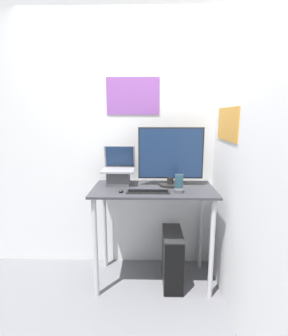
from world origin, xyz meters
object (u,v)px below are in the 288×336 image
at_px(computer_tower, 172,258).
at_px(mouse, 121,191).
at_px(laptop, 119,174).
at_px(keyboard, 148,192).
at_px(cell_phone, 179,188).
at_px(monitor, 171,158).

bearing_deg(computer_tower, mouse, -167.40).
bearing_deg(laptop, computer_tower, -17.51).
bearing_deg(mouse, keyboard, -1.35).
xyz_separation_m(mouse, cell_phone, (0.48, 0.01, 0.02)).
bearing_deg(monitor, mouse, -152.04).
bearing_deg(cell_phone, monitor, 104.68).
bearing_deg(monitor, cell_phone, -75.32).
height_order(cell_phone, computer_tower, cell_phone).
bearing_deg(computer_tower, cell_phone, -68.63).
bearing_deg(monitor, keyboard, -130.90).
bearing_deg(laptop, mouse, -79.40).
bearing_deg(cell_phone, computer_tower, 111.37).
relative_size(keyboard, mouse, 5.66).
height_order(laptop, cell_phone, laptop).
bearing_deg(computer_tower, laptop, 162.49).
height_order(keyboard, mouse, mouse).
xyz_separation_m(laptop, computer_tower, (0.50, -0.16, -0.75)).
bearing_deg(keyboard, mouse, 178.65).
relative_size(keyboard, computer_tower, 0.72).
relative_size(laptop, cell_phone, 2.25).
bearing_deg(keyboard, cell_phone, 4.27).
relative_size(mouse, computer_tower, 0.13).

